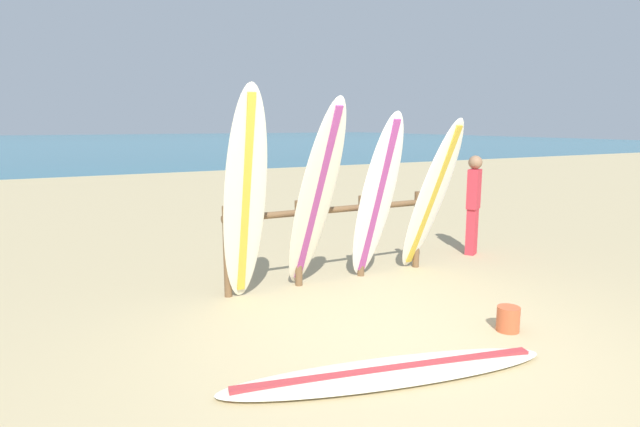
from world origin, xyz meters
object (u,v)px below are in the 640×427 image
Objects in this scene: beachgoer_standing at (473,201)px; sand_bucket at (508,319)px; surfboard_rack at (331,230)px; surfboard_lying_on_sand at (389,372)px; surfboard_leaning_center_left at (377,199)px; surfboard_leaning_far_left at (245,197)px; surfboard_leaning_left at (316,198)px; surfboard_leaning_center at (431,198)px.

sand_bucket is (-1.83, -2.42, -0.71)m from beachgoer_standing.
beachgoer_standing is (2.56, 0.18, 0.17)m from surfboard_rack.
surfboard_lying_on_sand is at bearing -142.00° from beachgoer_standing.
surfboard_leaning_center_left is 2.17m from beachgoer_standing.
surfboard_rack is 1.17× the size of surfboard_leaning_far_left.
surfboard_rack is 2.41m from sand_bucket.
surfboard_leaning_center_left is at bearing 97.99° from sand_bucket.
surfboard_leaning_far_left reaches higher than surfboard_lying_on_sand.
surfboard_rack is at bearing 43.39° from surfboard_leaning_left.
surfboard_leaning_left is 2.37m from surfboard_lying_on_sand.
beachgoer_standing reaches higher than sand_bucket.
beachgoer_standing is (2.09, 0.51, -0.24)m from surfboard_leaning_center_left.
surfboard_leaning_far_left is 1.05× the size of surfboard_leaning_left.
beachgoer_standing is at bearing 52.92° from sand_bucket.
surfboard_leaning_left is 1.70m from surfboard_leaning_center.
surfboard_leaning_left is at bearing -4.12° from surfboard_leaning_far_left.
surfboard_leaning_center_left is (1.71, 0.01, -0.13)m from surfboard_leaning_far_left.
surfboard_leaning_center reaches higher than surfboard_rack.
sand_bucket is at bearing -57.77° from surfboard_leaning_left.
surfboard_leaning_far_left reaches higher than surfboard_leaning_left.
surfboard_leaning_center_left is at bearing -34.98° from surfboard_rack.
surfboard_leaning_center is at bearing 0.65° from surfboard_leaning_left.
surfboard_leaning_center_left reaches higher than surfboard_leaning_center.
surfboard_leaning_center is 1.37× the size of beachgoer_standing.
beachgoer_standing is at bearing 7.81° from surfboard_leaning_far_left.
sand_bucket is (0.27, -1.91, -0.95)m from surfboard_leaning_center_left.
sand_bucket is at bearing -127.08° from beachgoer_standing.
surfboard_rack is at bearing 15.27° from surfboard_leaning_far_left.
surfboard_leaning_far_left is 9.90× the size of sand_bucket.
sand_bucket is at bearing 8.23° from surfboard_lying_on_sand.
surfboard_leaning_center_left is 2.15m from sand_bucket.
surfboard_leaning_far_left reaches higher than surfboard_leaning_center_left.
surfboard_leaning_center_left is 8.82× the size of sand_bucket.
surfboard_lying_on_sand is (-2.09, -2.08, -1.00)m from surfboard_leaning_center.
surfboard_leaning_center is 8.53× the size of sand_bucket.
surfboard_leaning_center_left is at bearing -166.35° from beachgoer_standing.
surfboard_lying_on_sand is at bearing -78.65° from surfboard_leaning_far_left.
beachgoer_standing reaches higher than surfboard_lying_on_sand.
beachgoer_standing is (2.98, 0.58, -0.31)m from surfboard_leaning_left.
surfboard_leaning_center is 1.42m from beachgoer_standing.
surfboard_leaning_left is at bearing -136.61° from surfboard_rack.
surfboard_leaning_left is at bearing -175.31° from surfboard_leaning_center_left.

